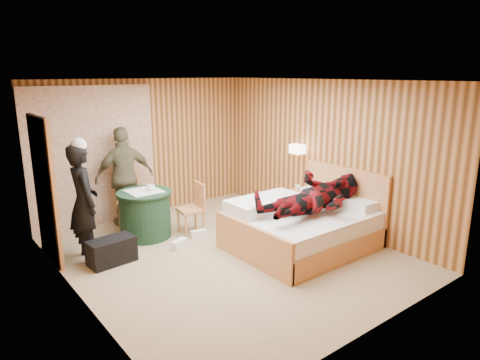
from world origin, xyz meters
TOP-DOWN VIEW (x-y plane):
  - floor at (0.00, 0.00)m, footprint 4.20×5.00m
  - ceiling at (0.00, 0.00)m, footprint 4.20×5.00m
  - wall_back at (0.00, 2.50)m, footprint 4.20×0.02m
  - wall_left at (-2.10, 0.00)m, footprint 0.02×5.00m
  - wall_right at (2.10, 0.00)m, footprint 0.02×5.00m
  - curtain at (-1.00, 2.43)m, footprint 2.20×0.08m
  - doorway at (-2.06, 1.40)m, footprint 0.06×0.90m
  - wall_lamp at (1.92, 0.45)m, footprint 0.26×0.24m
  - bed at (1.12, -0.49)m, footprint 2.07×1.63m
  - nightstand at (1.88, 0.25)m, footprint 0.44×0.59m
  - round_table at (-0.60, 1.35)m, footprint 0.87×0.87m
  - chair_far at (-0.57, 2.03)m, footprint 0.54×0.54m
  - chair_near at (0.12, 1.01)m, footprint 0.43×0.43m
  - duffel_bag at (-1.43, 0.72)m, footprint 0.66×0.40m
  - sneaker_left at (-0.42, 0.60)m, footprint 0.31×0.22m
  - sneaker_right at (0.05, 0.79)m, footprint 0.29×0.16m
  - woman_standing at (-1.63, 1.10)m, footprint 0.44×0.63m
  - man_at_table at (-0.60, 2.08)m, footprint 1.05×0.52m
  - man_on_bed at (1.15, -0.72)m, footprint 0.86×0.67m
  - book_lower at (1.88, 0.20)m, footprint 0.18×0.24m
  - book_upper at (1.88, 0.20)m, footprint 0.18×0.24m
  - cup_nightstand at (1.88, 0.38)m, footprint 0.13×0.13m
  - cup_table at (-0.50, 1.30)m, footprint 0.14×0.14m

SIDE VIEW (x-z plane):
  - floor at x=0.00m, z-range -0.01..0.01m
  - sneaker_right at x=0.05m, z-range 0.00..0.12m
  - sneaker_left at x=-0.42m, z-range 0.00..0.13m
  - duffel_bag at x=-1.43m, z-range 0.00..0.36m
  - nightstand at x=1.88m, z-range 0.01..0.58m
  - bed at x=1.12m, z-range -0.24..0.88m
  - round_table at x=-0.60m, z-range 0.00..0.78m
  - chair_near at x=0.12m, z-range 0.07..0.92m
  - chair_far at x=-0.57m, z-range 0.07..1.00m
  - book_lower at x=1.88m, z-range 0.57..0.59m
  - book_upper at x=1.88m, z-range 0.59..0.61m
  - cup_nightstand at x=1.88m, z-range 0.57..0.66m
  - cup_table at x=-0.50m, z-range 0.77..0.87m
  - woman_standing at x=-1.63m, z-range 0.00..1.67m
  - man_at_table at x=-0.60m, z-range 0.00..1.72m
  - man_on_bed at x=1.15m, z-range 0.10..1.87m
  - doorway at x=-2.06m, z-range 0.00..2.05m
  - curtain at x=-1.00m, z-range 0.00..2.40m
  - wall_back at x=0.00m, z-range 0.00..2.50m
  - wall_left at x=-2.10m, z-range 0.00..2.50m
  - wall_right at x=2.10m, z-range 0.00..2.50m
  - wall_lamp at x=1.92m, z-range 1.22..1.38m
  - ceiling at x=0.00m, z-range 2.50..2.50m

